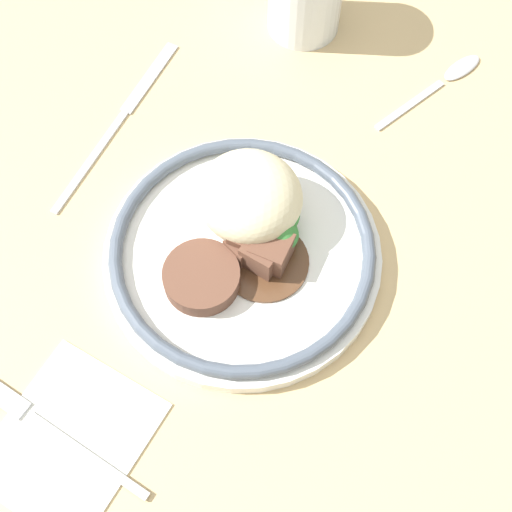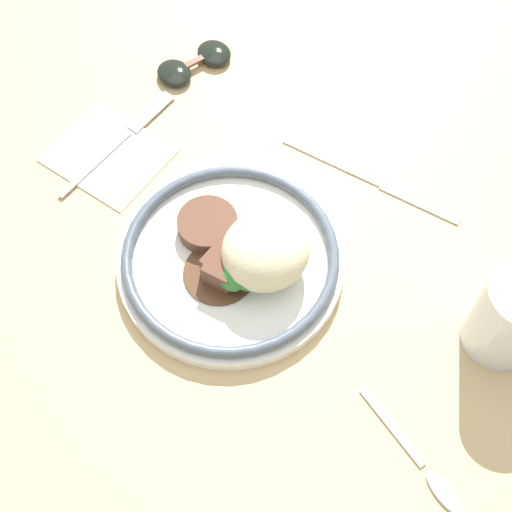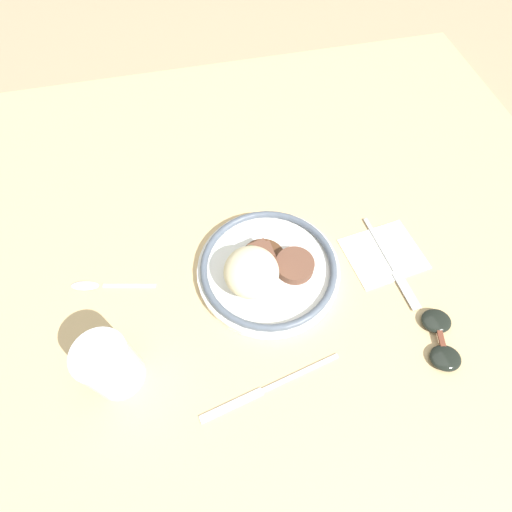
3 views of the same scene
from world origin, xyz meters
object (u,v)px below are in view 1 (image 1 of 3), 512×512
plate (245,240)px  fork (31,416)px  spoon (449,77)px  knife (122,117)px

plate → fork: size_ratio=1.27×
spoon → fork: bearing=-176.6°
knife → spoon: 0.33m
knife → spoon: spoon is taller
knife → spoon: size_ratio=1.56×
fork → knife: size_ratio=0.86×
knife → spoon: bearing=-55.3°
knife → fork: bearing=-163.0°
fork → plate: bearing=-106.4°
plate → knife: (0.04, 0.19, -0.02)m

